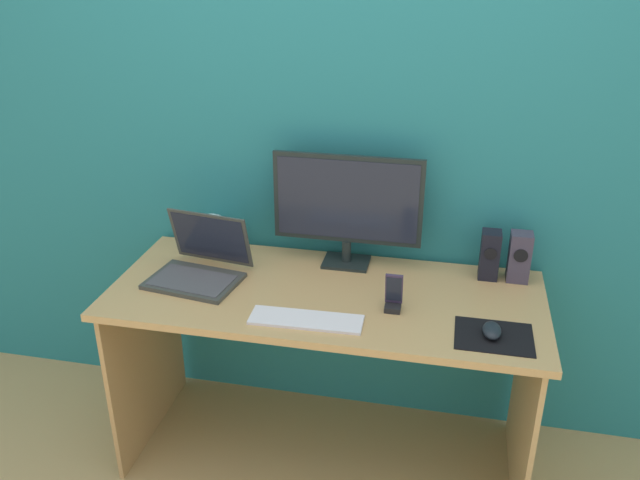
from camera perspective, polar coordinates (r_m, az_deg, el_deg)
The scene contains 12 objects.
ground_plane at distance 2.84m, azimuth 0.40°, elevation -17.96°, with size 8.00×8.00×0.00m, color tan.
wall_back at distance 2.54m, azimuth 2.21°, elevation 9.36°, with size 6.00×0.04×2.50m, color #23767E.
desk at distance 2.46m, azimuth 0.44°, elevation -7.56°, with size 1.57×0.66×0.76m.
monitor at distance 2.49m, azimuth 2.39°, elevation 3.07°, with size 0.57×0.14×0.45m.
speaker_right at distance 2.54m, azimuth 16.98°, elevation -1.42°, with size 0.08×0.08×0.19m.
speaker_near_monitor at distance 2.53m, azimuth 14.56°, elevation -1.25°, with size 0.07×0.08×0.19m.
laptop at distance 2.51m, azimuth -10.47°, elevation -2.24°, with size 0.37×0.33×0.23m.
fishbowl at distance 2.70m, azimuth -9.35°, elevation 0.59°, with size 0.16×0.16×0.16m, color silver.
keyboard_external at distance 2.21m, azimuth -1.21°, elevation -6.96°, with size 0.38×0.12×0.01m, color white.
mousepad at distance 2.21m, azimuth 14.90°, elevation -8.10°, with size 0.25×0.20×0.00m, color black.
mouse at distance 2.20m, azimuth 14.74°, elevation -7.62°, with size 0.06×0.10×0.04m, color black.
phone_in_dock at distance 2.27m, azimuth 6.41°, elevation -4.98°, with size 0.06×0.05×0.14m.
Camera 1 is at (0.42, -2.04, 1.93)m, focal length 36.74 mm.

